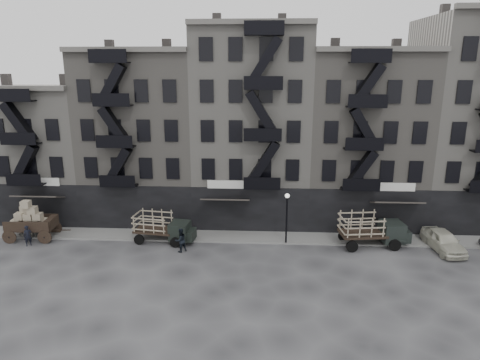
# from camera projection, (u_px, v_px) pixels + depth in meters

# --- Properties ---
(ground) EXTENTS (140.00, 140.00, 0.00)m
(ground) POSITION_uv_depth(u_px,v_px,m) (248.00, 257.00, 32.26)
(ground) COLOR #38383A
(ground) RESTS_ON ground
(sidewalk) EXTENTS (55.00, 2.50, 0.15)m
(sidewalk) POSITION_uv_depth(u_px,v_px,m) (249.00, 237.00, 35.85)
(sidewalk) COLOR slate
(sidewalk) RESTS_ON ground
(building_west) EXTENTS (10.00, 11.35, 13.20)m
(building_west) POSITION_uv_depth(u_px,v_px,m) (45.00, 151.00, 41.17)
(building_west) COLOR gray
(building_west) RESTS_ON ground
(building_midwest) EXTENTS (10.00, 11.35, 16.20)m
(building_midwest) POSITION_uv_depth(u_px,v_px,m) (146.00, 136.00, 40.25)
(building_midwest) COLOR slate
(building_midwest) RESTS_ON ground
(building_center) EXTENTS (10.00, 11.35, 18.20)m
(building_center) POSITION_uv_depth(u_px,v_px,m) (252.00, 126.00, 39.47)
(building_center) COLOR gray
(building_center) RESTS_ON ground
(building_mideast) EXTENTS (10.00, 11.35, 16.20)m
(building_mideast) POSITION_uv_depth(u_px,v_px,m) (361.00, 138.00, 39.22)
(building_mideast) COLOR slate
(building_mideast) RESTS_ON ground
(building_east) EXTENTS (10.00, 11.35, 19.20)m
(building_east) POSITION_uv_depth(u_px,v_px,m) (475.00, 123.00, 38.30)
(building_east) COLOR gray
(building_east) RESTS_ON ground
(lamp_post) EXTENTS (0.36, 0.36, 4.28)m
(lamp_post) POSITION_uv_depth(u_px,v_px,m) (287.00, 212.00, 33.87)
(lamp_post) COLOR black
(lamp_post) RESTS_ON ground
(horse) EXTENTS (2.14, 1.20, 1.71)m
(horse) POSITION_uv_depth(u_px,v_px,m) (27.00, 229.00, 35.49)
(horse) COLOR #BAB4AA
(horse) RESTS_ON ground
(wagon) EXTENTS (4.10, 2.35, 3.38)m
(wagon) POSITION_uv_depth(u_px,v_px,m) (29.00, 217.00, 35.20)
(wagon) COLOR black
(wagon) RESTS_ON ground
(stake_truck_west) EXTENTS (5.09, 2.57, 2.46)m
(stake_truck_west) POSITION_uv_depth(u_px,v_px,m) (163.00, 226.00, 34.74)
(stake_truck_west) COLOR black
(stake_truck_west) RESTS_ON ground
(stake_truck_east) EXTENTS (5.65, 2.81, 2.74)m
(stake_truck_east) POSITION_uv_depth(u_px,v_px,m) (372.00, 228.00, 33.86)
(stake_truck_east) COLOR black
(stake_truck_east) RESTS_ON ground
(car_east) EXTENTS (2.41, 4.84, 1.59)m
(car_east) POSITION_uv_depth(u_px,v_px,m) (443.00, 241.00, 33.29)
(car_east) COLOR beige
(car_east) RESTS_ON ground
(pedestrian_west) EXTENTS (0.73, 0.69, 1.68)m
(pedestrian_west) POSITION_uv_depth(u_px,v_px,m) (28.00, 236.00, 34.13)
(pedestrian_west) COLOR black
(pedestrian_west) RESTS_ON ground
(pedestrian_mid) EXTENTS (1.17, 1.14, 1.91)m
(pedestrian_mid) POSITION_uv_depth(u_px,v_px,m) (181.00, 240.00, 32.98)
(pedestrian_mid) COLOR black
(pedestrian_mid) RESTS_ON ground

